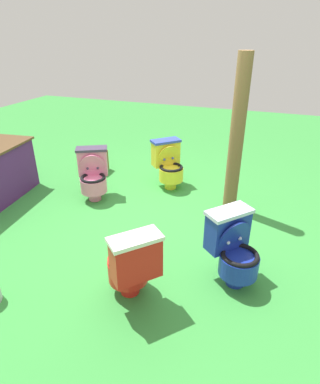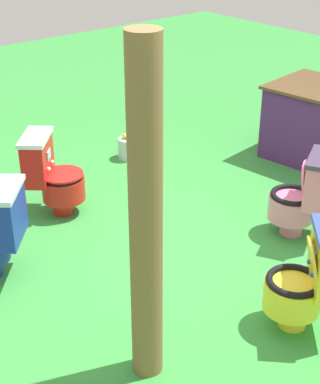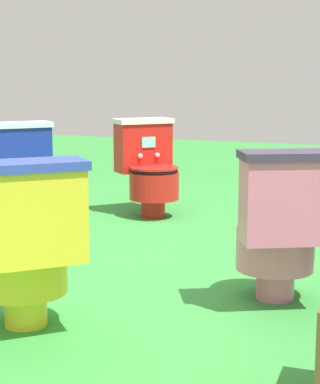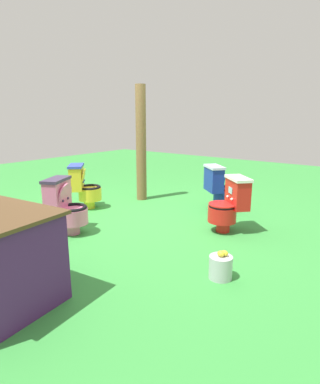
# 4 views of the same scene
# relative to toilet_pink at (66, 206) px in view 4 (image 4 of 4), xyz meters

# --- Properties ---
(ground) EXTENTS (14.00, 14.00, 0.00)m
(ground) POSITION_rel_toilet_pink_xyz_m (-0.38, -0.99, -0.37)
(ground) COLOR green
(toilet_pink) EXTENTS (0.62, 0.58, 0.73)m
(toilet_pink) POSITION_rel_toilet_pink_xyz_m (0.00, 0.00, 0.00)
(toilet_pink) COLOR pink
(toilet_pink) RESTS_ON ground
(toilet_yellow) EXTENTS (0.63, 0.63, 0.73)m
(toilet_yellow) POSITION_rel_toilet_pink_xyz_m (0.73, -0.89, 0.00)
(toilet_yellow) COLOR yellow
(toilet_yellow) RESTS_ON ground
(toilet_red) EXTENTS (0.63, 0.63, 0.73)m
(toilet_red) POSITION_rel_toilet_pink_xyz_m (-1.62, -1.35, -0.00)
(toilet_red) COLOR red
(toilet_red) RESTS_ON ground
(toilet_blue) EXTENTS (0.63, 0.64, 0.73)m
(toilet_blue) POSITION_rel_toilet_pink_xyz_m (-1.07, -2.15, 0.00)
(toilet_blue) COLOR #192D9E
(toilet_blue) RESTS_ON ground
(wooden_post) EXTENTS (0.18, 0.18, 2.01)m
(wooden_post) POSITION_rel_toilet_pink_xyz_m (0.37, -1.91, 0.63)
(wooden_post) COLOR brown
(wooden_post) RESTS_ON ground
(lemon_bucket) EXTENTS (0.22, 0.22, 0.28)m
(lemon_bucket) POSITION_rel_toilet_pink_xyz_m (-2.13, -0.15, -0.26)
(lemon_bucket) COLOR #B7B7BF
(lemon_bucket) RESTS_ON ground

